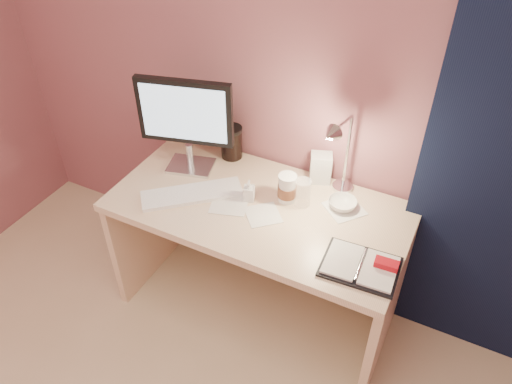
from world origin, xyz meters
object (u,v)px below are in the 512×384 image
at_px(planner, 363,266).
at_px(desk_lamp, 346,155).
at_px(clear_cup, 302,193).
at_px(lotion_bottle, 249,190).
at_px(bowl, 343,204).
at_px(dark_jar, 232,144).
at_px(desk, 265,230).
at_px(keyboard, 192,194).
at_px(product_box, 321,168).
at_px(coffee_cup, 287,189).
at_px(monitor, 186,117).

height_order(planner, desk_lamp, desk_lamp).
relative_size(clear_cup, lotion_bottle, 1.22).
height_order(bowl, dark_jar, dark_jar).
distance_m(desk, bowl, 0.44).
bearing_deg(planner, clear_cup, 141.98).
xyz_separation_m(keyboard, product_box, (0.50, 0.39, 0.07)).
distance_m(clear_cup, desk_lamp, 0.27).
bearing_deg(coffee_cup, dark_jar, 153.81).
bearing_deg(monitor, desk, -19.61).
bearing_deg(clear_cup, bowl, 19.03).
bearing_deg(planner, product_box, 124.81).
xyz_separation_m(product_box, desk_lamp, (0.15, -0.12, 0.20)).
bearing_deg(planner, keyboard, 171.41).
xyz_separation_m(monitor, lotion_bottle, (0.39, -0.09, -0.24)).
height_order(dark_jar, desk_lamp, desk_lamp).
bearing_deg(dark_jar, desk, -35.76).
xyz_separation_m(desk, product_box, (0.19, 0.23, 0.30)).
bearing_deg(coffee_cup, planner, -29.49).
bearing_deg(lotion_bottle, planner, -16.17).
xyz_separation_m(keyboard, dark_jar, (0.01, 0.38, 0.07)).
xyz_separation_m(planner, desk_lamp, (-0.22, 0.35, 0.26)).
bearing_deg(desk_lamp, bowl, -39.62).
relative_size(coffee_cup, clear_cup, 1.06).
height_order(clear_cup, product_box, product_box).
relative_size(coffee_cup, desk_lamp, 0.33).
bearing_deg(desk_lamp, desk, -148.36).
bearing_deg(dark_jar, coffee_cup, -26.19).
relative_size(monitor, planner, 1.54).
bearing_deg(bowl, planner, -58.51).
bearing_deg(monitor, planner, -30.13).
relative_size(monitor, product_box, 3.23).
bearing_deg(clear_cup, lotion_bottle, -160.41).
relative_size(desk, clear_cup, 10.31).
xyz_separation_m(planner, clear_cup, (-0.38, 0.26, 0.06)).
xyz_separation_m(bowl, desk_lamp, (-0.02, 0.03, 0.25)).
height_order(clear_cup, lotion_bottle, clear_cup).
relative_size(planner, clear_cup, 2.38).
distance_m(monitor, product_box, 0.70).
xyz_separation_m(planner, coffee_cup, (-0.45, 0.26, 0.06)).
distance_m(keyboard, planner, 0.88).
xyz_separation_m(desk, clear_cup, (0.18, 0.03, 0.29)).
xyz_separation_m(lotion_bottle, product_box, (0.25, 0.29, 0.02)).
bearing_deg(keyboard, dark_jar, 47.15).
distance_m(monitor, dark_jar, 0.32).
bearing_deg(monitor, bowl, -11.27).
height_order(planner, product_box, product_box).
distance_m(keyboard, clear_cup, 0.53).
relative_size(desk, desk_lamp, 3.22).
bearing_deg(keyboard, desk_lamp, -18.21).
distance_m(keyboard, coffee_cup, 0.46).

